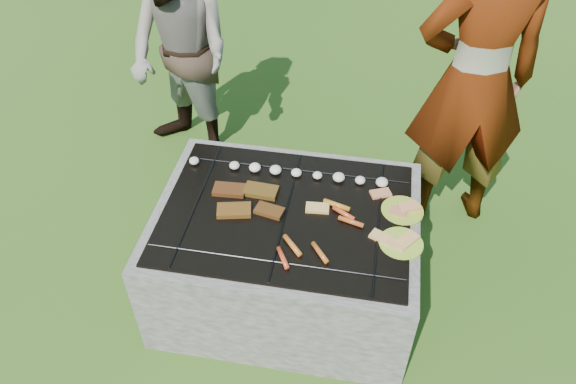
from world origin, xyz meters
name	(u,v)px	position (x,y,z in m)	size (l,w,h in m)	color
lawn	(286,289)	(0.00, 0.00, 0.00)	(60.00, 60.00, 0.00)	#294A12
fire_pit	(286,256)	(0.00, 0.00, 0.28)	(1.30, 1.00, 0.62)	gray
mushrooms	(297,173)	(0.01, 0.28, 0.63)	(1.06, 0.06, 0.04)	beige
pork_slabs	(247,199)	(-0.21, 0.04, 0.62)	(0.39, 0.28, 0.02)	brown
sausages	(321,232)	(0.19, -0.11, 0.62)	(0.38, 0.47, 0.03)	#C0801F
bread_on_grate	(355,212)	(0.33, 0.05, 0.62)	(0.44, 0.40, 0.02)	#D9B96F
plate_far	(403,210)	(0.56, 0.11, 0.61)	(0.27, 0.27, 0.03)	gold
plate_near	(402,243)	(0.56, -0.11, 0.61)	(0.25, 0.25, 0.03)	gold
cook	(474,82)	(0.88, 0.81, 0.95)	(0.69, 0.45, 1.89)	gray
bystander	(181,56)	(-0.87, 1.09, 0.77)	(0.75, 0.59, 1.55)	#A8998C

